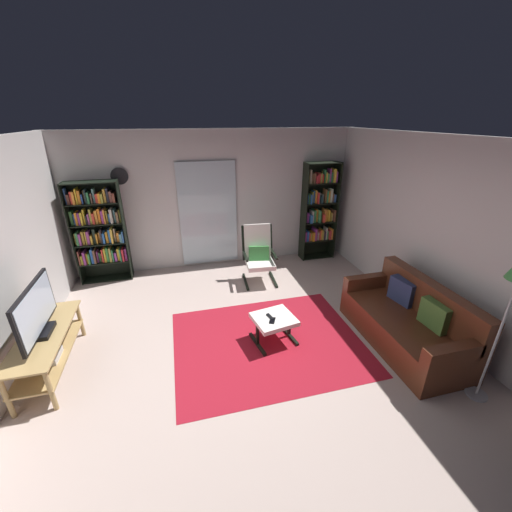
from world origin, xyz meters
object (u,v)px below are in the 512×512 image
(television, at_px, (36,312))
(bookshelf_near_sofa, at_px, (319,210))
(wall_clock, at_px, (119,176))
(tv_remote, at_px, (270,317))
(cell_phone, at_px, (272,320))
(bookshelf_near_tv, at_px, (99,230))
(ottoman, at_px, (274,322))
(tv_stand, at_px, (47,347))
(leather_sofa, at_px, (408,322))
(lounge_armchair, at_px, (259,253))

(television, xyz_separation_m, bookshelf_near_sofa, (4.45, 2.34, 0.21))
(wall_clock, bearing_deg, tv_remote, -53.77)
(television, distance_m, wall_clock, 2.82)
(cell_phone, bearing_deg, bookshelf_near_tv, 159.31)
(ottoman, height_order, tv_remote, tv_remote)
(tv_stand, distance_m, bookshelf_near_tv, 2.47)
(television, relative_size, bookshelf_near_tv, 0.55)
(bookshelf_near_tv, height_order, cell_phone, bookshelf_near_tv)
(bookshelf_near_sofa, bearing_deg, tv_stand, -152.04)
(tv_stand, bearing_deg, cell_phone, -4.20)
(bookshelf_near_sofa, height_order, tv_remote, bookshelf_near_sofa)
(bookshelf_near_tv, bearing_deg, television, -96.37)
(leather_sofa, xyz_separation_m, cell_phone, (-1.75, 0.39, 0.07))
(wall_clock, bearing_deg, cell_phone, -54.55)
(leather_sofa, relative_size, wall_clock, 6.18)
(ottoman, bearing_deg, tv_remote, 162.92)
(ottoman, distance_m, tv_remote, 0.09)
(bookshelf_near_sofa, height_order, ottoman, bookshelf_near_sofa)
(bookshelf_near_tv, xyz_separation_m, wall_clock, (0.46, 0.16, 0.88))
(ottoman, xyz_separation_m, cell_phone, (-0.05, -0.07, 0.07))
(cell_phone, height_order, wall_clock, wall_clock)
(lounge_armchair, xyz_separation_m, tv_remote, (-0.32, -1.77, -0.15))
(bookshelf_near_tv, xyz_separation_m, leather_sofa, (4.16, -2.96, -0.66))
(bookshelf_near_sofa, relative_size, wall_clock, 6.85)
(leather_sofa, bearing_deg, cell_phone, 167.62)
(bookshelf_near_sofa, distance_m, lounge_armchair, 1.70)
(bookshelf_near_tv, bearing_deg, ottoman, -45.63)
(television, height_order, bookshelf_near_tv, bookshelf_near_tv)
(lounge_armchair, bearing_deg, cell_phone, -99.50)
(tv_stand, relative_size, wall_clock, 4.71)
(tv_stand, xyz_separation_m, cell_phone, (2.67, -0.20, 0.03))
(bookshelf_near_tv, xyz_separation_m, bookshelf_near_sofa, (4.18, -0.02, 0.07))
(wall_clock, bearing_deg, television, -106.05)
(lounge_armchair, distance_m, tv_remote, 1.80)
(bookshelf_near_tv, bearing_deg, tv_remote, -46.05)
(television, distance_m, ottoman, 2.77)
(television, height_order, lounge_armchair, television)
(tv_remote, bearing_deg, wall_clock, 112.20)
(tv_stand, distance_m, ottoman, 2.72)
(lounge_armchair, xyz_separation_m, cell_phone, (-0.31, -1.85, -0.15))
(lounge_armchair, height_order, ottoman, lounge_armchair)
(tv_remote, bearing_deg, television, 163.20)
(bookshelf_near_sofa, height_order, lounge_armchair, bookshelf_near_sofa)
(tv_stand, bearing_deg, bookshelf_near_sofa, 27.96)
(ottoman, height_order, cell_phone, cell_phone)
(cell_phone, bearing_deg, tv_stand, -157.96)
(bookshelf_near_tv, height_order, wall_clock, wall_clock)
(lounge_armchair, relative_size, wall_clock, 3.53)
(bookshelf_near_sofa, distance_m, tv_remote, 3.11)
(bookshelf_near_tv, relative_size, leather_sofa, 1.01)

